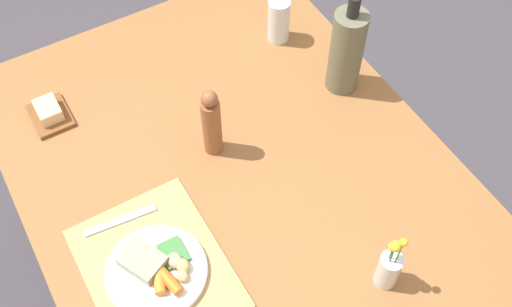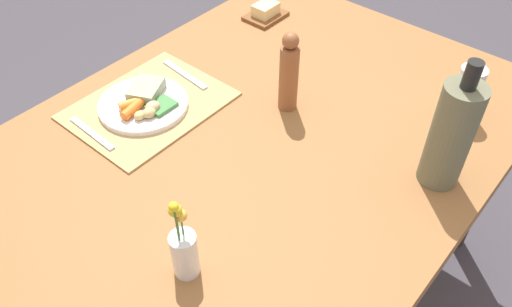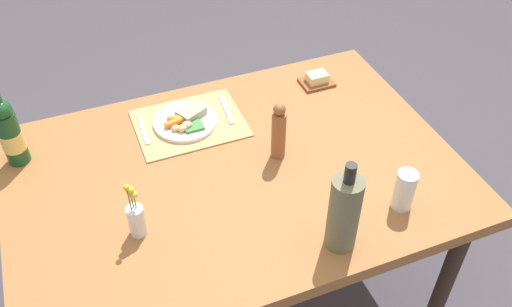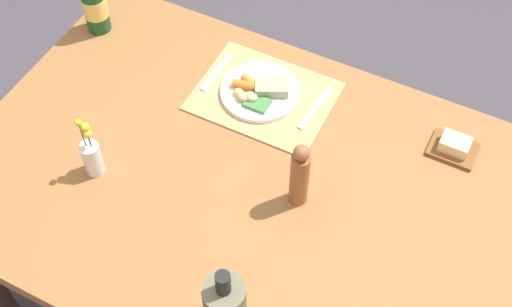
% 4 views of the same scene
% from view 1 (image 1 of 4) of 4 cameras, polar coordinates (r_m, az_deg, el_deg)
% --- Properties ---
extents(ground_plane, '(8.00, 8.00, 0.00)m').
position_cam_1_polar(ground_plane, '(2.19, -0.44, -13.51)').
color(ground_plane, '#423E46').
extents(dining_table, '(1.51, 1.05, 0.72)m').
position_cam_1_polar(dining_table, '(1.60, -0.58, -4.80)').
color(dining_table, '#936134').
rests_on(dining_table, ground_plane).
extents(placemat, '(0.40, 0.31, 0.01)m').
position_cam_1_polar(placemat, '(1.47, -9.35, -10.46)').
color(placemat, tan).
rests_on(placemat, dining_table).
extents(dinner_plate, '(0.24, 0.24, 0.04)m').
position_cam_1_polar(dinner_plate, '(1.45, -9.22, -10.61)').
color(dinner_plate, white).
rests_on(dinner_plate, placemat).
extents(fork, '(0.03, 0.18, 0.00)m').
position_cam_1_polar(fork, '(1.53, -12.53, -6.13)').
color(fork, silver).
rests_on(fork, placemat).
extents(pepper_mill, '(0.05, 0.05, 0.22)m').
position_cam_1_polar(pepper_mill, '(1.55, -4.16, 2.83)').
color(pepper_mill, brown).
rests_on(pepper_mill, dining_table).
extents(cooler_bottle, '(0.09, 0.09, 0.32)m').
position_cam_1_polar(cooler_bottle, '(1.69, 8.41, 9.44)').
color(cooler_bottle, '#65664C').
rests_on(cooler_bottle, dining_table).
extents(water_tumbler, '(0.07, 0.07, 0.14)m').
position_cam_1_polar(water_tumbler, '(1.86, 2.12, 12.07)').
color(water_tumbler, silver).
rests_on(water_tumbler, dining_table).
extents(butter_dish, '(0.13, 0.10, 0.05)m').
position_cam_1_polar(butter_dish, '(1.77, -18.68, 3.61)').
color(butter_dish, brown).
rests_on(butter_dish, dining_table).
extents(flower_vase, '(0.05, 0.05, 0.21)m').
position_cam_1_polar(flower_vase, '(1.41, 12.29, -10.32)').
color(flower_vase, silver).
rests_on(flower_vase, dining_table).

